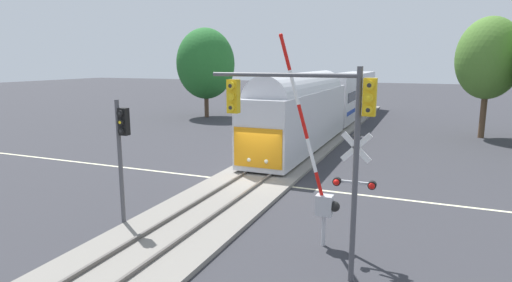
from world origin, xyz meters
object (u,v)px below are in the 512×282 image
(traffic_signal_median, at_px, (122,143))
(pine_left_background, at_px, (206,64))
(commuter_train, at_px, (330,100))
(oak_far_right, at_px, (489,58))
(crossing_signal_mast, at_px, (355,180))
(crossing_gate_near, at_px, (320,183))
(traffic_signal_near_right, at_px, (314,120))

(traffic_signal_median, relative_size, pine_left_background, 0.49)
(commuter_train, height_order, oak_far_right, oak_far_right)
(traffic_signal_median, bearing_deg, crossing_signal_mast, 5.88)
(crossing_signal_mast, height_order, pine_left_background, pine_left_background)
(crossing_signal_mast, xyz_separation_m, pine_left_background, (-21.23, 28.82, 3.43))
(commuter_train, distance_m, pine_left_background, 15.83)
(oak_far_right, xyz_separation_m, pine_left_background, (-27.46, 3.03, -0.49))
(commuter_train, height_order, crossing_signal_mast, commuter_train)
(crossing_gate_near, xyz_separation_m, crossing_signal_mast, (1.21, -0.34, 0.35))
(traffic_signal_median, xyz_separation_m, pine_left_background, (-12.84, 29.68, 2.70))
(commuter_train, xyz_separation_m, oak_far_right, (12.49, 1.02, 3.67))
(traffic_signal_near_right, relative_size, oak_far_right, 0.63)
(commuter_train, bearing_deg, crossing_signal_mast, -75.81)
(crossing_signal_mast, bearing_deg, traffic_signal_near_right, -118.46)
(commuter_train, xyz_separation_m, crossing_signal_mast, (6.26, -24.78, -0.24))
(traffic_signal_near_right, xyz_separation_m, pine_left_background, (-20.29, 30.55, 1.35))
(traffic_signal_near_right, xyz_separation_m, oak_far_right, (7.17, 27.52, 1.84))
(traffic_signal_median, distance_m, pine_left_background, 32.45)
(crossing_gate_near, distance_m, traffic_signal_median, 7.37)
(crossing_signal_mast, bearing_deg, oak_far_right, 76.43)
(crossing_gate_near, relative_size, traffic_signal_median, 1.47)
(crossing_signal_mast, distance_m, traffic_signal_near_right, 2.86)
(crossing_gate_near, relative_size, oak_far_right, 0.73)
(commuter_train, relative_size, crossing_signal_mast, 9.07)
(crossing_gate_near, xyz_separation_m, pine_left_background, (-20.02, 28.48, 3.77))
(oak_far_right, bearing_deg, pine_left_background, 173.71)
(commuter_train, xyz_separation_m, crossing_gate_near, (5.06, -24.43, -0.59))
(commuter_train, xyz_separation_m, traffic_signal_near_right, (5.33, -26.51, 1.83))
(commuter_train, distance_m, oak_far_right, 13.06)
(crossing_gate_near, xyz_separation_m, traffic_signal_near_right, (0.27, -2.07, 2.42))
(crossing_gate_near, xyz_separation_m, traffic_signal_median, (-7.19, -1.21, 1.07))
(traffic_signal_near_right, bearing_deg, traffic_signal_median, 173.36)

